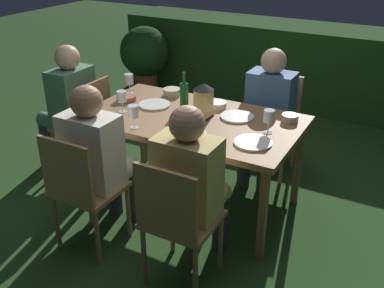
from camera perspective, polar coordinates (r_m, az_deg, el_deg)
ground_plane at (r=3.70m, az=0.00°, el=-7.25°), size 16.00×16.00×0.00m
dining_table at (r=3.37m, az=0.00°, el=2.52°), size 1.61×0.92×0.74m
chair_head_near at (r=4.02m, az=-13.29°, el=2.72°), size 0.40×0.42×0.87m
person_in_green at (r=4.10m, az=-15.58°, el=5.17°), size 0.48×0.38×1.15m
chair_side_left_a at (r=3.05m, az=-13.87°, el=-5.38°), size 0.42×0.40×0.87m
person_in_cream at (r=3.10m, az=-11.80°, el=-1.36°), size 0.38×0.47×1.15m
chair_side_right_b at (r=4.05m, az=10.36°, el=3.15°), size 0.42×0.40×0.87m
person_in_blue at (r=3.82m, az=9.57°, el=4.25°), size 0.38×0.47×1.15m
chair_side_left_b at (r=2.67m, az=-1.98°, el=-9.46°), size 0.42×0.40×0.87m
person_in_mustard at (r=2.73m, az=0.06°, el=-4.77°), size 0.38×0.47×1.15m
lantern_centerpiece at (r=3.30m, az=1.49°, el=5.81°), size 0.15×0.15×0.27m
green_bottle_on_table at (r=3.49m, az=-1.01°, el=6.30°), size 0.07×0.07×0.29m
wine_glass_a at (r=3.16m, az=-7.48°, el=4.01°), size 0.08×0.08×0.17m
wine_glass_b at (r=3.84m, az=-8.03°, el=8.07°), size 0.08×0.08×0.17m
wine_glass_c at (r=3.09m, az=9.78°, el=3.39°), size 0.08×0.08×0.17m
wine_glass_d at (r=3.45m, az=-8.94°, el=5.87°), size 0.08×0.08×0.17m
plate_a at (r=3.08m, az=-0.30°, el=1.40°), size 0.23×0.23×0.01m
plate_b at (r=2.97m, az=7.75°, el=0.18°), size 0.25×0.25×0.01m
plate_c at (r=3.36m, az=5.77°, el=3.49°), size 0.25×0.25×0.01m
plate_d at (r=3.59m, az=-4.79°, el=5.03°), size 0.25×0.25×0.01m
bowl_olives at (r=3.35m, az=12.37°, el=3.29°), size 0.12×0.12×0.05m
bowl_bread at (r=3.79m, az=-2.58°, el=6.67°), size 0.15×0.15×0.06m
bowl_salad at (r=3.71m, az=-8.16°, el=5.80°), size 0.14×0.14×0.04m
bowl_dip at (r=3.54m, az=3.23°, el=5.07°), size 0.15×0.15×0.04m
hedge_backdrop at (r=5.78m, az=12.91°, el=9.87°), size 4.45×0.78×0.96m
potted_plant_by_hedge at (r=5.85m, az=-6.01°, el=11.24°), size 0.63×0.63×0.90m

